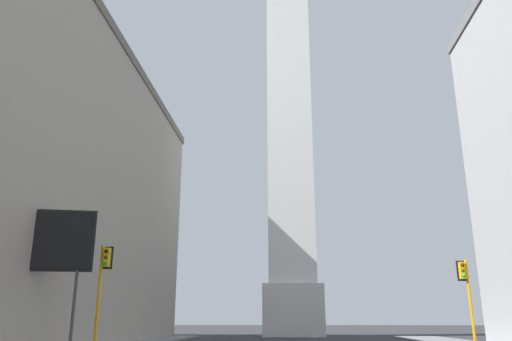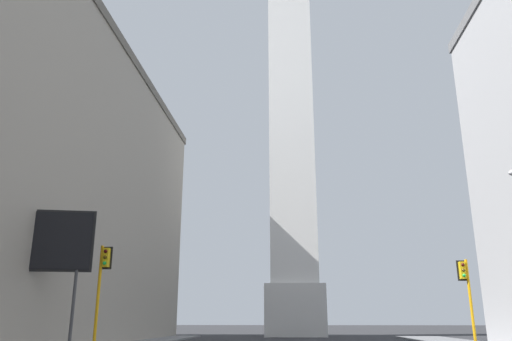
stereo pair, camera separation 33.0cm
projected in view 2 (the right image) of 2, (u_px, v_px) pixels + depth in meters
The scene contains 4 objects.
obelisk at pixel (291, 106), 70.47m from camera, with size 7.45×7.45×64.98m.
traffic_light_mid_right at pixel (467, 290), 32.09m from camera, with size 0.79×0.51×5.76m.
traffic_light_mid_left at pixel (102, 282), 28.82m from camera, with size 0.78×0.50×6.17m.
billboard_sign at pixel (50, 244), 28.37m from camera, with size 4.74×1.30×8.08m.
Camera 2 is at (0.14, -1.39, 1.97)m, focal length 35.00 mm.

